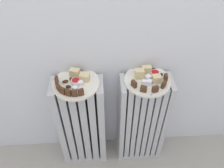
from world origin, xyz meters
TOP-DOWN VIEW (x-y plane):
  - radiator_left at (-0.18, 0.28)m, footprint 0.28×0.15m
  - radiator_right at (0.18, 0.28)m, footprint 0.28×0.15m
  - plate_left at (-0.18, 0.28)m, footprint 0.23×0.23m
  - plate_right at (0.18, 0.28)m, footprint 0.23×0.23m
  - dark_cake_slice_left_0 at (-0.27, 0.28)m, footprint 0.01×0.03m
  - dark_cake_slice_left_1 at (-0.27, 0.25)m, footprint 0.02×0.03m
  - dark_cake_slice_left_2 at (-0.25, 0.23)m, footprint 0.03×0.03m
  - dark_cake_slice_left_3 at (-0.23, 0.21)m, footprint 0.03×0.03m
  - dark_cake_slice_left_4 at (-0.21, 0.19)m, footprint 0.03×0.02m
  - dark_cake_slice_left_5 at (-0.18, 0.19)m, footprint 0.03×0.01m
  - dark_cake_slice_left_6 at (-0.15, 0.19)m, footprint 0.03×0.02m
  - marble_cake_slice_left_0 at (-0.18, 0.33)m, footprint 0.06×0.05m
  - marble_cake_slice_left_1 at (-0.13, 0.30)m, footprint 0.06×0.05m
  - turkish_delight_left_0 at (-0.15, 0.26)m, footprint 0.03×0.03m
  - turkish_delight_left_1 at (-0.18, 0.23)m, footprint 0.03×0.03m
  - medjool_date_left_0 at (-0.21, 0.24)m, footprint 0.03×0.01m
  - medjool_date_left_1 at (-0.20, 0.30)m, footprint 0.03×0.03m
  - medjool_date_left_2 at (-0.15, 0.35)m, footprint 0.03×0.03m
  - medjool_date_left_3 at (-0.23, 0.28)m, footprint 0.03×0.03m
  - jam_bowl_left at (-0.18, 0.28)m, footprint 0.05×0.05m
  - dark_cake_slice_right_0 at (0.10, 0.24)m, footprint 0.03×0.03m
  - dark_cake_slice_right_1 at (0.14, 0.20)m, footprint 0.03×0.03m
  - dark_cake_slice_right_2 at (0.20, 0.19)m, footprint 0.03×0.02m
  - dark_cake_slice_right_3 at (0.24, 0.22)m, footprint 0.03×0.03m
  - dark_cake_slice_right_4 at (0.27, 0.27)m, footprint 0.02×0.03m
  - marble_cake_slice_right_0 at (0.22, 0.26)m, footprint 0.05×0.04m
  - marble_cake_slice_right_1 at (0.14, 0.30)m, footprint 0.05×0.03m
  - marble_cake_slice_right_2 at (0.18, 0.33)m, footprint 0.05×0.03m
  - turkish_delight_right_0 at (0.18, 0.28)m, footprint 0.03×0.03m
  - turkish_delight_right_1 at (0.18, 0.25)m, footprint 0.03×0.03m
  - turkish_delight_right_2 at (0.16, 0.25)m, footprint 0.03×0.03m
  - medjool_date_right_0 at (0.25, 0.30)m, footprint 0.03×0.03m
  - medjool_date_right_1 at (0.22, 0.34)m, footprint 0.03×0.03m
  - jam_bowl_right at (0.22, 0.31)m, footprint 0.05×0.05m
  - fork at (0.19, 0.21)m, footprint 0.06×0.10m

SIDE VIEW (x-z plane):
  - radiator_right at x=0.18m, z-range 0.00..0.65m
  - radiator_left at x=-0.18m, z-range 0.00..0.65m
  - plate_left at x=-0.18m, z-range 0.65..0.66m
  - plate_right at x=0.18m, z-range 0.65..0.66m
  - fork at x=0.19m, z-range 0.66..0.67m
  - medjool_date_right_1 at x=0.22m, z-range 0.66..0.68m
  - medjool_date_left_2 at x=-0.15m, z-range 0.66..0.68m
  - medjool_date_left_3 at x=-0.23m, z-range 0.66..0.68m
  - medjool_date_left_1 at x=-0.20m, z-range 0.66..0.68m
  - medjool_date_right_0 at x=0.25m, z-range 0.66..0.68m
  - medjool_date_left_0 at x=-0.21m, z-range 0.66..0.68m
  - turkish_delight_left_0 at x=-0.15m, z-range 0.66..0.69m
  - jam_bowl_right at x=0.22m, z-range 0.66..0.68m
  - turkish_delight_left_1 at x=-0.18m, z-range 0.66..0.69m
  - turkish_delight_right_2 at x=0.16m, z-range 0.66..0.69m
  - jam_bowl_left at x=-0.18m, z-range 0.66..0.69m
  - turkish_delight_right_1 at x=0.18m, z-range 0.66..0.69m
  - turkish_delight_right_0 at x=0.18m, z-range 0.66..0.69m
  - dark_cake_slice_right_0 at x=0.10m, z-range 0.66..0.70m
  - dark_cake_slice_right_1 at x=0.14m, z-range 0.66..0.70m
  - dark_cake_slice_right_2 at x=0.20m, z-range 0.66..0.70m
  - dark_cake_slice_right_3 at x=0.24m, z-range 0.66..0.70m
  - dark_cake_slice_right_4 at x=0.27m, z-range 0.66..0.70m
  - dark_cake_slice_left_0 at x=-0.27m, z-range 0.66..0.70m
  - dark_cake_slice_left_1 at x=-0.27m, z-range 0.66..0.70m
  - dark_cake_slice_left_2 at x=-0.25m, z-range 0.66..0.70m
  - dark_cake_slice_left_3 at x=-0.23m, z-range 0.66..0.70m
  - dark_cake_slice_left_4 at x=-0.21m, z-range 0.66..0.70m
  - dark_cake_slice_left_5 at x=-0.18m, z-range 0.66..0.70m
  - dark_cake_slice_left_6 at x=-0.15m, z-range 0.66..0.70m
  - marble_cake_slice_right_0 at x=0.22m, z-range 0.66..0.70m
  - marble_cake_slice_left_1 at x=-0.13m, z-range 0.66..0.70m
  - marble_cake_slice_right_2 at x=0.18m, z-range 0.66..0.71m
  - marble_cake_slice_left_0 at x=-0.18m, z-range 0.66..0.71m
  - marble_cake_slice_right_1 at x=0.14m, z-range 0.66..0.72m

